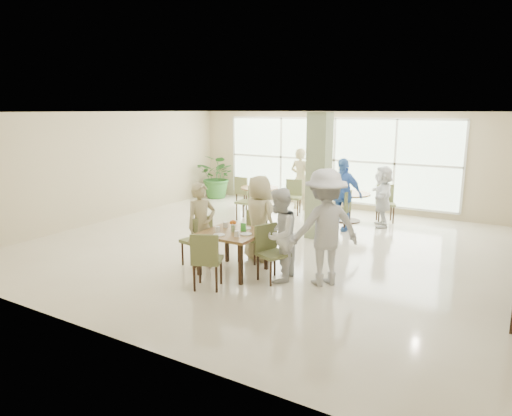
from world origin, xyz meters
The scene contains 19 objects.
ground centered at (0.00, 0.00, 0.00)m, with size 10.00×10.00×0.00m, color beige.
room_shell centered at (0.00, 0.00, 1.70)m, with size 10.00×10.00×10.00m.
window_bank centered at (-0.50, 4.46, 1.40)m, with size 7.00×0.04×7.00m.
column centered at (0.40, 1.20, 1.40)m, with size 0.45×0.45×2.80m, color #71825A.
main_table centered at (0.03, -1.70, 0.66)m, with size 1.03×1.03×0.75m.
round_table_left centered at (-1.93, 2.59, 0.56)m, with size 1.04×1.04×0.75m.
round_table_right centered at (0.51, 3.00, 0.57)m, with size 1.06×1.06×0.75m.
chairs_main_table centered at (0.03, -1.74, 0.47)m, with size 2.17×2.03×0.95m.
chairs_table_left centered at (-1.88, 2.59, 0.47)m, with size 2.07×1.72×0.95m.
chairs_table_right centered at (0.55, 2.99, 0.47)m, with size 2.22×1.88×0.95m.
tabletop_clutter centered at (0.04, -1.73, 0.81)m, with size 0.72×0.81×0.21m.
potted_plant centered at (-4.28, 3.90, 0.71)m, with size 1.27×1.27×1.42m, color #2C6026.
teen_left centered at (-0.61, -1.78, 0.79)m, with size 0.58×0.38×1.58m, color tan.
teen_far centered at (0.07, -0.85, 0.82)m, with size 0.80×0.44×1.64m, color tan.
teen_right centered at (0.91, -1.63, 0.80)m, with size 0.77×0.60×1.59m, color white.
teen_standing centered at (1.62, -1.39, 0.96)m, with size 1.25×0.72×1.93m, color #AFAFB1.
adult_a centered at (0.62, 2.11, 0.87)m, with size 1.02×0.58×1.74m, color #4576CF.
adult_b centered at (1.39, 2.92, 0.76)m, with size 1.41×0.61×1.52m, color white.
adult_standing centered at (-1.22, 3.71, 0.89)m, with size 0.65×0.43×1.78m, color tan.
Camera 1 is at (4.33, -8.15, 2.85)m, focal length 32.00 mm.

